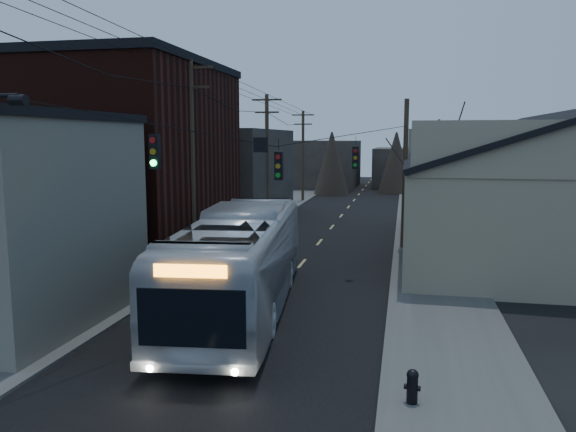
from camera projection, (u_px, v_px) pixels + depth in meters
name	position (u px, v px, depth m)	size (l,w,h in m)	color
road_surface	(328.00, 232.00, 38.17)	(9.00, 110.00, 0.02)	black
sidewalk_left	(237.00, 228.00, 39.47)	(4.00, 110.00, 0.12)	#474744
sidewalk_right	(426.00, 234.00, 36.86)	(4.00, 110.00, 0.12)	#474744
building_brick	(117.00, 163.00, 29.80)	(10.00, 12.00, 10.00)	black
building_left_far	(222.00, 173.00, 45.42)	(9.00, 14.00, 7.00)	#2D2924
warehouse	(555.00, 206.00, 30.34)	(16.16, 20.60, 7.73)	gray
building_far_left	(318.00, 164.00, 72.91)	(10.00, 12.00, 6.00)	#2D2924
building_far_right	(420.00, 167.00, 75.22)	(12.00, 14.00, 5.00)	#2D2924
bare_tree	(436.00, 196.00, 26.67)	(0.40, 0.40, 7.20)	black
utility_lines	(262.00, 162.00, 32.44)	(11.24, 45.28, 10.50)	#382B1E
bus	(240.00, 262.00, 20.34)	(3.15, 13.45, 3.75)	#B3B8C0
parked_car	(281.00, 218.00, 40.50)	(1.29, 3.70, 1.22)	#9A9CA1
fire_hydrant	(412.00, 385.00, 13.20)	(0.40, 0.28, 0.83)	black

